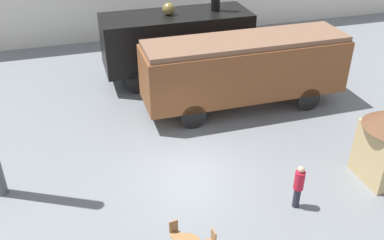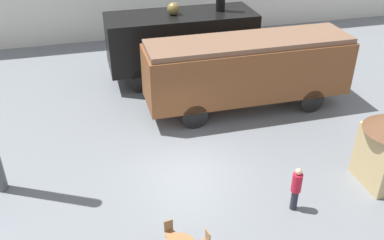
{
  "view_description": "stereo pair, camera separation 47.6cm",
  "coord_description": "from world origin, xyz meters",
  "views": [
    {
      "loc": [
        -3.73,
        -12.81,
        10.18
      ],
      "look_at": [
        0.4,
        1.0,
        1.6
      ],
      "focal_mm": 40.0,
      "sensor_mm": 36.0,
      "label": 1
    },
    {
      "loc": [
        -3.27,
        -12.94,
        10.18
      ],
      "look_at": [
        0.4,
        1.0,
        1.6
      ],
      "focal_mm": 40.0,
      "sensor_mm": 36.0,
      "label": 2
    }
  ],
  "objects": [
    {
      "name": "steam_locomotive",
      "position": [
        1.75,
        8.34,
        2.24
      ],
      "size": [
        7.82,
        2.87,
        5.92
      ],
      "color": "black",
      "rests_on": "ground_plane"
    },
    {
      "name": "ground_plane",
      "position": [
        0.0,
        0.0,
        0.0
      ],
      "size": [
        80.0,
        80.0,
        0.0
      ],
      "primitive_type": "plane",
      "color": "slate"
    },
    {
      "name": "passenger_coach_wooden",
      "position": [
        3.92,
        4.14,
        2.11
      ],
      "size": [
        9.6,
        2.65,
        3.5
      ],
      "color": "brown",
      "rests_on": "ground_plane"
    },
    {
      "name": "cafe_chair_1",
      "position": [
        -1.5,
        -3.51,
        0.51
      ],
      "size": [
        0.36,
        0.37,
        0.87
      ],
      "rotation": [
        0.0,
        0.0,
        4.87
      ],
      "color": "black",
      "rests_on": "ground_plane"
    },
    {
      "name": "visitor_person",
      "position": [
        2.94,
        -3.06,
        0.93
      ],
      "size": [
        0.34,
        0.34,
        1.7
      ],
      "color": "#262633",
      "rests_on": "ground_plane"
    }
  ]
}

